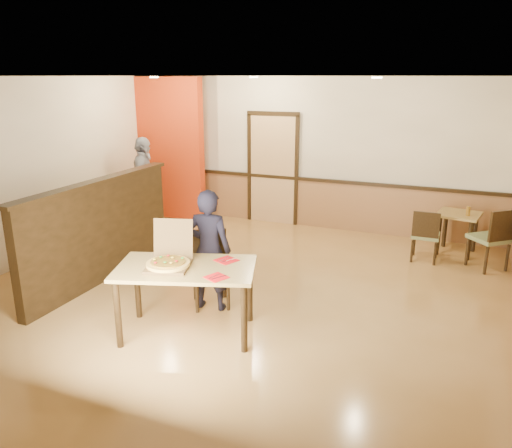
{
  "coord_description": "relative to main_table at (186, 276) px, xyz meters",
  "views": [
    {
      "loc": [
        2.55,
        -5.52,
        2.81
      ],
      "look_at": [
        0.27,
        0.0,
        1.03
      ],
      "focal_mm": 35.0,
      "sensor_mm": 36.0,
      "label": 1
    }
  ],
  "objects": [
    {
      "name": "floor",
      "position": [
        0.1,
        1.12,
        -0.7
      ],
      "size": [
        7.0,
        7.0,
        0.0
      ],
      "primitive_type": "plane",
      "color": "tan",
      "rests_on": "ground"
    },
    {
      "name": "ceiling",
      "position": [
        0.1,
        1.12,
        2.1
      ],
      "size": [
        7.0,
        7.0,
        0.0
      ],
      "primitive_type": "plane",
      "rotation": [
        3.14,
        0.0,
        0.0
      ],
      "color": "black",
      "rests_on": "wall_back"
    },
    {
      "name": "wall_back",
      "position": [
        0.1,
        4.62,
        0.7
      ],
      "size": [
        7.0,
        0.0,
        7.0
      ],
      "primitive_type": "plane",
      "rotation": [
        1.57,
        0.0,
        0.0
      ],
      "color": "#FFF0C7",
      "rests_on": "floor"
    },
    {
      "name": "wall_left",
      "position": [
        -3.4,
        1.12,
        0.7
      ],
      "size": [
        0.0,
        7.0,
        7.0
      ],
      "primitive_type": "plane",
      "rotation": [
        1.57,
        0.0,
        1.57
      ],
      "color": "#FFF0C7",
      "rests_on": "floor"
    },
    {
      "name": "wainscot_back",
      "position": [
        0.1,
        4.59,
        -0.25
      ],
      "size": [
        7.0,
        0.04,
        0.9
      ],
      "primitive_type": "cube",
      "color": "#96673C",
      "rests_on": "floor"
    },
    {
      "name": "chair_rail_back",
      "position": [
        0.1,
        4.57,
        0.22
      ],
      "size": [
        7.0,
        0.06,
        0.06
      ],
      "primitive_type": "cube",
      "color": "black",
      "rests_on": "wall_back"
    },
    {
      "name": "back_door",
      "position": [
        -0.7,
        4.58,
        0.35
      ],
      "size": [
        0.9,
        0.06,
        2.1
      ],
      "primitive_type": "cube",
      "color": "tan",
      "rests_on": "wall_back"
    },
    {
      "name": "booth_partition",
      "position": [
        -1.9,
        0.92,
        0.04
      ],
      "size": [
        0.2,
        3.1,
        1.44
      ],
      "color": "black",
      "rests_on": "floor"
    },
    {
      "name": "red_accent_panel",
      "position": [
        -2.8,
        4.12,
        0.7
      ],
      "size": [
        1.6,
        0.2,
        2.78
      ],
      "primitive_type": "cube",
      "color": "#BA310D",
      "rests_on": "floor"
    },
    {
      "name": "spot_a",
      "position": [
        -2.2,
        2.92,
        2.08
      ],
      "size": [
        0.14,
        0.14,
        0.02
      ],
      "primitive_type": "cylinder",
      "color": "beige",
      "rests_on": "ceiling"
    },
    {
      "name": "spot_b",
      "position": [
        -0.7,
        3.62,
        2.08
      ],
      "size": [
        0.14,
        0.14,
        0.02
      ],
      "primitive_type": "cylinder",
      "color": "beige",
      "rests_on": "ceiling"
    },
    {
      "name": "spot_c",
      "position": [
        1.5,
        2.62,
        2.08
      ],
      "size": [
        0.14,
        0.14,
        0.02
      ],
      "primitive_type": "cylinder",
      "color": "beige",
      "rests_on": "ceiling"
    },
    {
      "name": "main_table",
      "position": [
        0.0,
        0.0,
        0.0
      ],
      "size": [
        1.7,
        1.29,
        0.81
      ],
      "rotation": [
        0.0,
        0.0,
        0.32
      ],
      "color": "tan",
      "rests_on": "floor"
    },
    {
      "name": "diner_chair",
      "position": [
        -0.13,
        0.81,
        -0.18
      ],
      "size": [
        0.64,
        0.64,
        0.94
      ],
      "rotation": [
        0.0,
        0.0,
        0.56
      ],
      "color": "olive",
      "rests_on": "floor"
    },
    {
      "name": "side_chair_left",
      "position": [
        2.27,
        3.4,
        -0.24
      ],
      "size": [
        0.41,
        0.41,
        0.83
      ],
      "rotation": [
        0.0,
        0.0,
        3.14
      ],
      "color": "olive",
      "rests_on": "floor"
    },
    {
      "name": "side_chair_right",
      "position": [
        3.22,
        3.41,
        -0.17
      ],
      "size": [
        0.67,
        0.67,
        0.96
      ],
      "rotation": [
        0.0,
        0.0,
        3.86
      ],
      "color": "olive",
      "rests_on": "floor"
    },
    {
      "name": "side_table",
      "position": [
        2.72,
        4.01,
        -0.19
      ],
      "size": [
        0.73,
        0.73,
        0.68
      ],
      "rotation": [
        0.0,
        0.0,
        -0.18
      ],
      "color": "tan",
      "rests_on": "floor"
    },
    {
      "name": "diner",
      "position": [
        -0.07,
        0.68,
        0.07
      ],
      "size": [
        0.6,
        0.44,
        1.52
      ],
      "primitive_type": "imported",
      "rotation": [
        0.0,
        0.0,
        3.29
      ],
      "color": "black",
      "rests_on": "floor"
    },
    {
      "name": "passerby",
      "position": [
        -2.72,
        3.18,
        0.18
      ],
      "size": [
        0.8,
        1.11,
        1.74
      ],
      "primitive_type": "imported",
      "rotation": [
        0.0,
        0.0,
        1.98
      ],
      "color": "gray",
      "rests_on": "floor"
    },
    {
      "name": "pizza_box",
      "position": [
        -0.17,
        -0.06,
        0.17
      ],
      "size": [
        0.58,
        0.63,
        0.47
      ],
      "rotation": [
        0.0,
        0.0,
        0.3
      ],
      "color": "brown",
      "rests_on": "main_table"
    },
    {
      "name": "pizza",
      "position": [
        -0.16,
        -0.1,
        0.16
      ],
      "size": [
        0.6,
        0.6,
        0.03
      ],
      "primitive_type": "cylinder",
      "rotation": [
        0.0,
        0.0,
        -0.32
      ],
      "color": "#F7CD59",
      "rests_on": "pizza_box"
    },
    {
      "name": "napkin_near",
      "position": [
        0.45,
        -0.15,
        0.11
      ],
      "size": [
        0.27,
        0.27,
        0.01
      ],
      "rotation": [
        0.0,
        0.0,
        -0.43
      ],
      "color": "red",
      "rests_on": "main_table"
    },
    {
      "name": "napkin_far",
      "position": [
        0.33,
        0.34,
        0.11
      ],
      "size": [
        0.29,
        0.29,
        0.01
      ],
      "rotation": [
        0.0,
        0.0,
        -0.42
      ],
      "color": "red",
      "rests_on": "main_table"
    },
    {
      "name": "condiment",
      "position": [
        2.85,
        3.9,
        0.06
      ],
      "size": [
        0.06,
        0.06,
        0.15
      ],
      "primitive_type": "cylinder",
      "color": "#8B5E19",
      "rests_on": "side_table"
    }
  ]
}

